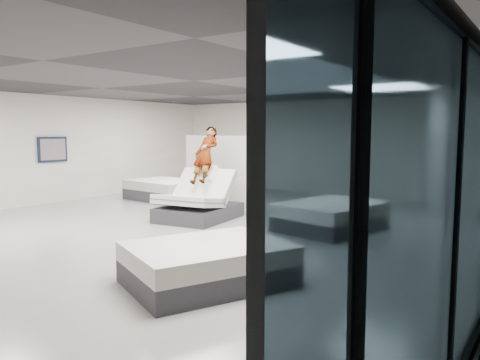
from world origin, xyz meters
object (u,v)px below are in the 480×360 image
Objects in this scene: divider_panel at (221,172)px; wall_poster at (53,149)px; flat_bed_right_near at (207,264)px; column at (438,153)px; person at (205,167)px; hero_bed at (198,204)px; flat_bed_left_far at (165,190)px; flat_bed_right_far at (329,216)px; remote at (206,176)px.

divider_panel reaches higher than wall_poster.
wall_poster is (-8.47, 3.25, 1.31)m from flat_bed_right_near.
column reaches higher than wall_poster.
person is 5.29m from wall_poster.
hero_bed is 0.67× the size of column.
flat_bed_left_far is 3.54m from wall_poster.
column reaches higher than flat_bed_right_far.
person is at bearing -172.90° from flat_bed_right_far.
divider_panel is at bearing -9.44° from flat_bed_left_far.
divider_panel reaches higher than flat_bed_left_far.
column is at bearing 78.55° from flat_bed_right_near.
remote is 0.06× the size of flat_bed_right_far.
hero_bed reaches higher than flat_bed_left_far.
column is (5.21, 1.99, 0.59)m from divider_panel.
hero_bed is 0.72m from remote.
column is at bearing 11.50° from flat_bed_left_far.
remote is 3.05m from flat_bed_right_far.
divider_panel is 0.86× the size of flat_bed_right_near.
person is 0.62× the size of flat_bed_right_near.
wall_poster is at bearing -175.78° from hero_bed.
flat_bed_right_far is 2.57× the size of wall_poster.
flat_bed_left_far reaches higher than flat_bed_right_far.
flat_bed_right_near is at bearing -20.98° from wall_poster.
remote reaches higher than flat_bed_right_far.
person reaches higher than remote.
remote is (0.22, 0.02, 0.69)m from hero_bed.
column reaches higher than hero_bed.
column is 3.37× the size of wall_poster.
flat_bed_right_far is at bearing 7.61° from wall_poster.
flat_bed_left_far is at bearing 137.75° from flat_bed_right_near.
divider_panel is 0.91× the size of flat_bed_right_far.
person is 5.74m from column.
remote is (0.26, -0.32, -0.18)m from person.
remote is at bearing -31.70° from flat_bed_left_far.
remote is at bearing 4.75° from hero_bed.
divider_panel is at bearing 125.45° from flat_bed_right_near.
flat_bed_right_near is at bearing -48.70° from hero_bed.
column reaches higher than flat_bed_left_far.
hero_bed is 0.83× the size of flat_bed_right_near.
person is at bearing 97.37° from hero_bed.
divider_panel is 2.34× the size of wall_poster.
remote is 1.78m from divider_panel.
divider_panel is 2.63m from flat_bed_left_far.
flat_bed_right_near is (3.75, -5.26, -0.72)m from divider_panel.
wall_poster reaches higher than flat_bed_right_near.
divider_panel is 6.50m from flat_bed_right_near.
remote is 0.04× the size of column.
hero_bed is at bearing -77.66° from divider_panel.
flat_bed_right_far is at bearing 13.26° from hero_bed.
hero_bed is 2.24× the size of wall_poster.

